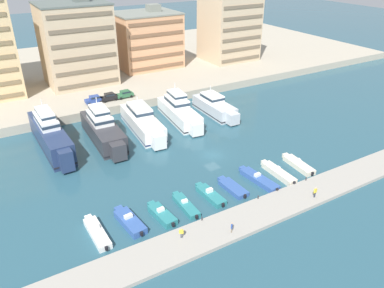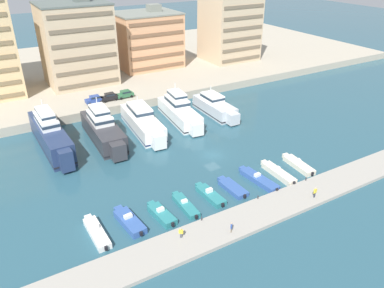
{
  "view_description": "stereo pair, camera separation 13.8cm",
  "coord_description": "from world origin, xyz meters",
  "px_view_note": "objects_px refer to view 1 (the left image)",
  "views": [
    {
      "loc": [
        -33.96,
        -50.29,
        34.07
      ],
      "look_at": [
        -3.47,
        1.65,
        2.5
      ],
      "focal_mm": 35.0,
      "sensor_mm": 36.0,
      "label": 1
    },
    {
      "loc": [
        -33.84,
        -50.36,
        34.07
      ],
      "look_at": [
        -3.47,
        1.65,
        2.5
      ],
      "focal_mm": 35.0,
      "sensor_mm": 36.0,
      "label": 2
    }
  ],
  "objects_px": {
    "motorboat_teal_center_left": "(186,205)",
    "car_green_mid_left": "(125,94)",
    "car_black_left": "(109,97)",
    "yacht_charcoal_left": "(103,129)",
    "motorboat_teal_center": "(210,195)",
    "motorboat_blue_center_right": "(233,187)",
    "motorboat_blue_left": "(129,221)",
    "yacht_white_mid_left": "(142,122)",
    "motorboat_cream_right": "(278,173)",
    "pedestrian_mid_deck": "(181,232)",
    "yacht_white_center_left": "(179,111)",
    "pedestrian_near_edge": "(315,191)",
    "yacht_silver_center": "(215,107)",
    "yacht_navy_far_left": "(50,135)",
    "motorboat_white_far_left": "(97,233)",
    "motorboat_cream_far_right": "(298,164)",
    "motorboat_teal_mid_left": "(162,214)",
    "motorboat_blue_mid_right": "(259,179)",
    "car_blue_far_left": "(94,99)",
    "pedestrian_far_side": "(232,226)"
  },
  "relations": [
    {
      "from": "motorboat_teal_center",
      "to": "motorboat_blue_center_right",
      "type": "xyz_separation_m",
      "value": [
        4.18,
        -0.07,
        -0.07
      ]
    },
    {
      "from": "yacht_silver_center",
      "to": "yacht_navy_far_left",
      "type": "bearing_deg",
      "value": 177.09
    },
    {
      "from": "motorboat_teal_mid_left",
      "to": "motorboat_cream_far_right",
      "type": "height_order",
      "value": "motorboat_teal_mid_left"
    },
    {
      "from": "yacht_charcoal_left",
      "to": "motorboat_teal_center_left",
      "type": "height_order",
      "value": "yacht_charcoal_left"
    },
    {
      "from": "motorboat_blue_center_right",
      "to": "car_black_left",
      "type": "distance_m",
      "value": 42.93
    },
    {
      "from": "yacht_white_mid_left",
      "to": "motorboat_cream_far_right",
      "type": "relative_size",
      "value": 2.58
    },
    {
      "from": "yacht_charcoal_left",
      "to": "car_green_mid_left",
      "type": "xyz_separation_m",
      "value": [
        10.64,
        15.4,
        0.59
      ]
    },
    {
      "from": "motorboat_teal_center_left",
      "to": "car_black_left",
      "type": "height_order",
      "value": "car_black_left"
    },
    {
      "from": "pedestrian_near_edge",
      "to": "car_black_left",
      "type": "bearing_deg",
      "value": 105.61
    },
    {
      "from": "motorboat_teal_center",
      "to": "motorboat_blue_mid_right",
      "type": "bearing_deg",
      "value": -2.09
    },
    {
      "from": "yacht_white_mid_left",
      "to": "motorboat_blue_left",
      "type": "height_order",
      "value": "yacht_white_mid_left"
    },
    {
      "from": "motorboat_blue_center_right",
      "to": "pedestrian_near_edge",
      "type": "xyz_separation_m",
      "value": [
        9.04,
        -8.59,
        1.21
      ]
    },
    {
      "from": "yacht_navy_far_left",
      "to": "yacht_white_mid_left",
      "type": "xyz_separation_m",
      "value": [
        18.12,
        -1.76,
        -0.71
      ]
    },
    {
      "from": "yacht_charcoal_left",
      "to": "motorboat_white_far_left",
      "type": "height_order",
      "value": "yacht_charcoal_left"
    },
    {
      "from": "motorboat_teal_center",
      "to": "motorboat_blue_center_right",
      "type": "height_order",
      "value": "motorboat_teal_center"
    },
    {
      "from": "motorboat_blue_mid_right",
      "to": "pedestrian_mid_deck",
      "type": "relative_size",
      "value": 5.48
    },
    {
      "from": "yacht_white_mid_left",
      "to": "yacht_silver_center",
      "type": "xyz_separation_m",
      "value": [
        18.04,
        -0.08,
        -0.27
      ]
    },
    {
      "from": "yacht_white_center_left",
      "to": "motorboat_teal_mid_left",
      "type": "height_order",
      "value": "yacht_white_center_left"
    },
    {
      "from": "motorboat_blue_mid_right",
      "to": "pedestrian_near_edge",
      "type": "height_order",
      "value": "pedestrian_near_edge"
    },
    {
      "from": "pedestrian_near_edge",
      "to": "pedestrian_mid_deck",
      "type": "bearing_deg",
      "value": 173.87
    },
    {
      "from": "motorboat_cream_right",
      "to": "pedestrian_mid_deck",
      "type": "xyz_separation_m",
      "value": [
        -21.88,
        -5.81,
        0.97
      ]
    },
    {
      "from": "yacht_white_center_left",
      "to": "motorboat_white_far_left",
      "type": "relative_size",
      "value": 2.44
    },
    {
      "from": "car_blue_far_left",
      "to": "pedestrian_mid_deck",
      "type": "height_order",
      "value": "car_blue_far_left"
    },
    {
      "from": "yacht_navy_far_left",
      "to": "yacht_silver_center",
      "type": "height_order",
      "value": "yacht_navy_far_left"
    },
    {
      "from": "yacht_navy_far_left",
      "to": "pedestrian_far_side",
      "type": "distance_m",
      "value": 40.64
    },
    {
      "from": "yacht_silver_center",
      "to": "motorboat_teal_center_left",
      "type": "relative_size",
      "value": 2.26
    },
    {
      "from": "car_blue_far_left",
      "to": "yacht_white_center_left",
      "type": "bearing_deg",
      "value": -44.56
    },
    {
      "from": "motorboat_blue_left",
      "to": "car_black_left",
      "type": "distance_m",
      "value": 43.94
    },
    {
      "from": "pedestrian_near_edge",
      "to": "motorboat_blue_center_right",
      "type": "bearing_deg",
      "value": 136.47
    },
    {
      "from": "motorboat_blue_mid_right",
      "to": "motorboat_blue_left",
      "type": "bearing_deg",
      "value": 178.42
    },
    {
      "from": "motorboat_white_far_left",
      "to": "motorboat_blue_left",
      "type": "xyz_separation_m",
      "value": [
        4.62,
        -0.07,
        0.04
      ]
    },
    {
      "from": "motorboat_blue_left",
      "to": "car_blue_far_left",
      "type": "distance_m",
      "value": 43.22
    },
    {
      "from": "motorboat_cream_far_right",
      "to": "motorboat_teal_mid_left",
      "type": "bearing_deg",
      "value": -179.19
    },
    {
      "from": "yacht_white_center_left",
      "to": "pedestrian_near_edge",
      "type": "bearing_deg",
      "value": -84.98
    },
    {
      "from": "motorboat_cream_far_right",
      "to": "car_green_mid_left",
      "type": "xyz_separation_m",
      "value": [
        -15.4,
        42.58,
        2.54
      ]
    },
    {
      "from": "motorboat_blue_center_right",
      "to": "motorboat_cream_right",
      "type": "xyz_separation_m",
      "value": [
        9.13,
        -0.44,
        0.14
      ]
    },
    {
      "from": "yacht_charcoal_left",
      "to": "yacht_white_center_left",
      "type": "relative_size",
      "value": 1.04
    },
    {
      "from": "car_black_left",
      "to": "yacht_charcoal_left",
      "type": "bearing_deg",
      "value": -113.61
    },
    {
      "from": "motorboat_teal_center_left",
      "to": "car_green_mid_left",
      "type": "distance_m",
      "value": 43.4
    },
    {
      "from": "yacht_silver_center",
      "to": "motorboat_cream_right",
      "type": "xyz_separation_m",
      "value": [
        -5.46,
        -27.66,
        -1.26
      ]
    },
    {
      "from": "yacht_white_center_left",
      "to": "motorboat_teal_center_left",
      "type": "relative_size",
      "value": 2.69
    },
    {
      "from": "motorboat_teal_center",
      "to": "pedestrian_near_edge",
      "type": "relative_size",
      "value": 3.93
    },
    {
      "from": "motorboat_white_far_left",
      "to": "motorboat_teal_center",
      "type": "relative_size",
      "value": 1.12
    },
    {
      "from": "yacht_silver_center",
      "to": "motorboat_cream_far_right",
      "type": "distance_m",
      "value": 27.4
    },
    {
      "from": "car_green_mid_left",
      "to": "motorboat_blue_center_right",
      "type": "bearing_deg",
      "value": -88.16
    },
    {
      "from": "motorboat_white_far_left",
      "to": "motorboat_blue_center_right",
      "type": "distance_m",
      "value": 21.96
    },
    {
      "from": "yacht_white_mid_left",
      "to": "motorboat_teal_center_left",
      "type": "distance_m",
      "value": 28.1
    },
    {
      "from": "yacht_white_mid_left",
      "to": "motorboat_blue_left",
      "type": "relative_size",
      "value": 2.73
    },
    {
      "from": "yacht_navy_far_left",
      "to": "car_green_mid_left",
      "type": "relative_size",
      "value": 5.32
    },
    {
      "from": "yacht_navy_far_left",
      "to": "motorboat_teal_center_left",
      "type": "height_order",
      "value": "yacht_navy_far_left"
    }
  ]
}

